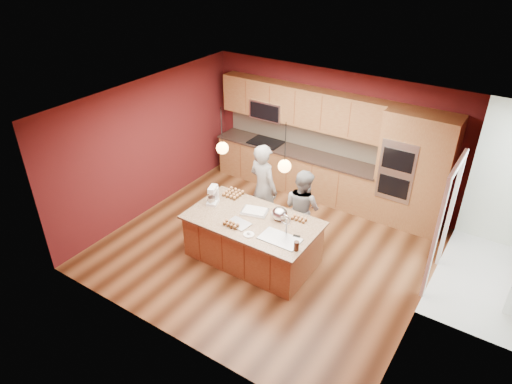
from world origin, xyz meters
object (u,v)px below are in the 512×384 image
Objects in this scene: stand_mixer at (213,196)px; mixing_bowl at (280,214)px; person_right at (302,208)px; person_left at (263,189)px; island at (253,239)px.

mixing_bowl is at bearing -8.06° from stand_mixer.
person_right is 5.49× the size of mixing_bowl.
person_right reaches higher than stand_mixer.
person_left is at bearing 40.41° from stand_mixer.
stand_mixer is at bearing 176.89° from island.
person_left is 1.19× the size of person_right.
island is 6.65× the size of stand_mixer.
mixing_bowl is (1.24, 0.21, -0.04)m from stand_mixer.
person_left reaches higher than person_right.
person_left is 0.99m from stand_mixer.
island is 1.26× the size of person_left.
stand_mixer reaches higher than mixing_bowl.
person_left is 0.96m from mixing_bowl.
island is 1.04m from stand_mixer.
island is at bearing -20.86° from stand_mixer.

